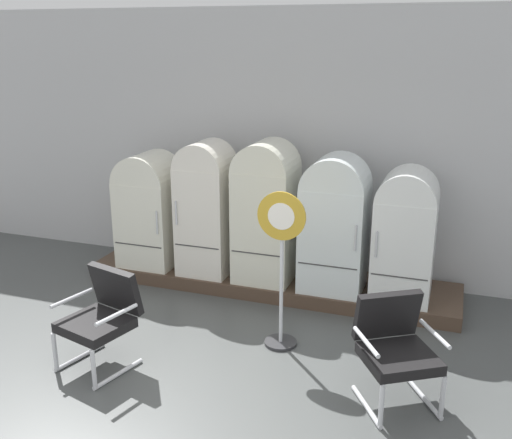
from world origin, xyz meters
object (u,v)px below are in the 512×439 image
Objects in this scene: refrigerator_2 at (266,207)px; armchair_right at (395,345)px; refrigerator_1 at (206,204)px; sign_stand at (281,271)px; refrigerator_4 at (405,231)px; refrigerator_3 at (335,220)px; armchair_left at (102,314)px; refrigerator_0 at (150,206)px.

refrigerator_2 reaches higher than armchair_right.
armchair_right is at bearing -35.23° from refrigerator_1.
refrigerator_2 is 1.05× the size of sign_stand.
refrigerator_2 is at bearing 134.01° from armchair_right.
refrigerator_1 is at bearing 144.77° from armchair_right.
refrigerator_4 is 0.91× the size of sign_stand.
refrigerator_2 is at bearing 179.95° from refrigerator_4.
sign_stand is (-0.26, -1.16, -0.19)m from refrigerator_3.
refrigerator_4 is at bearing 40.11° from armchair_left.
refrigerator_4 reaches higher than armchair_right.
refrigerator_2 is 1.81× the size of armchair_left.
refrigerator_1 is 3.00m from armchair_right.
refrigerator_1 is 1.02× the size of sign_stand.
refrigerator_1 is 1.04× the size of refrigerator_3.
armchair_right is (2.42, -1.71, -0.50)m from refrigerator_1.
armchair_right is at bearing -45.99° from refrigerator_2.
armchair_right is 0.58× the size of sign_stand.
refrigerator_2 is at bearing 0.15° from refrigerator_0.
refrigerator_1 reaches higher than refrigerator_3.
refrigerator_3 is 1.70× the size of armchair_left.
refrigerator_1 reaches higher than sign_stand.
refrigerator_3 is (2.31, -0.03, 0.07)m from refrigerator_0.
refrigerator_3 reaches higher than armchair_left.
armchair_right is at bearing -25.87° from sign_stand.
refrigerator_1 is 2.08m from armchair_left.
refrigerator_4 reaches higher than sign_stand.
refrigerator_4 is (1.56, -0.00, -0.11)m from refrigerator_2.
refrigerator_1 is 1.54m from refrigerator_3.
refrigerator_3 is at bearing -2.16° from refrigerator_2.
refrigerator_3 is at bearing 77.53° from sign_stand.
sign_stand is at bearing 31.21° from armchair_left.
refrigerator_3 is at bearing 50.33° from armchair_left.
refrigerator_0 reaches higher than armchair_left.
refrigerator_4 is 1.58× the size of armchair_right.
sign_stand is (1.42, 0.86, 0.27)m from armchair_left.
armchair_left is 0.58× the size of sign_stand.
refrigerator_2 is 1.15× the size of refrigerator_4.
sign_stand is (0.55, -1.19, -0.25)m from refrigerator_2.
armchair_right is (3.19, -1.74, -0.39)m from refrigerator_0.
sign_stand is (1.28, -1.16, -0.23)m from refrigerator_1.
refrigerator_3 is 2.67m from armchair_left.
refrigerator_3 is 1.07× the size of refrigerator_4.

